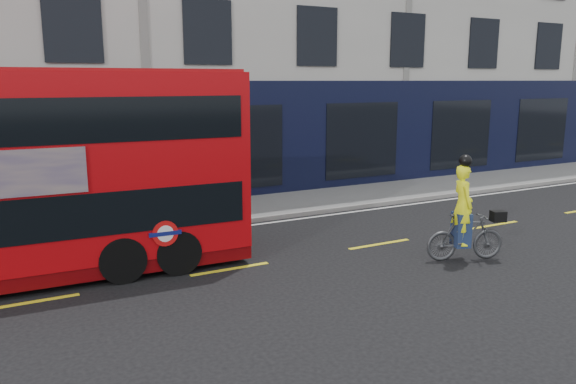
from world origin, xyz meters
TOP-DOWN VIEW (x-y plane):
  - ground at (0.00, 0.00)m, footprint 120.00×120.00m
  - pavement at (0.00, 6.50)m, footprint 60.00×3.00m
  - kerb at (0.00, 5.00)m, footprint 60.00×0.12m
  - road_edge_line at (0.00, 4.70)m, footprint 58.00×0.10m
  - lane_dashes at (0.00, 1.50)m, footprint 58.00×0.12m
  - cyclist at (4.91, -0.39)m, footprint 1.87×1.08m

SIDE VIEW (x-z plane):
  - ground at x=0.00m, z-range 0.00..0.00m
  - road_edge_line at x=0.00m, z-range 0.00..0.01m
  - lane_dashes at x=0.00m, z-range 0.00..0.01m
  - pavement at x=0.00m, z-range 0.00..0.12m
  - kerb at x=0.00m, z-range 0.00..0.13m
  - cyclist at x=4.91m, z-range -0.40..2.02m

